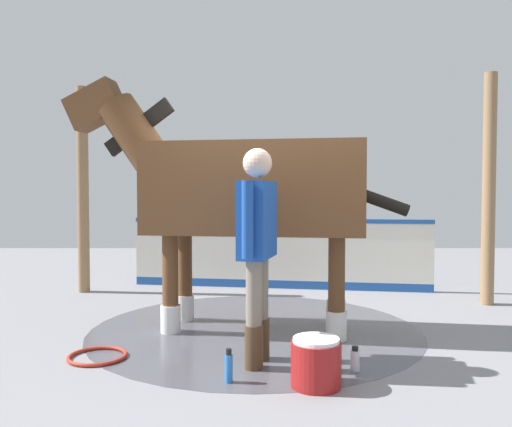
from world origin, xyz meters
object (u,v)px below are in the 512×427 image
(horse, at_px, (242,190))
(bottle_spray, at_px, (229,367))
(handler, at_px, (257,239))
(bottle_shampoo, at_px, (355,359))
(wash_bucket, at_px, (316,362))
(hose_coil, at_px, (97,356))

(horse, relative_size, bottle_spray, 14.09)
(handler, bearing_deg, bottle_spray, -103.38)
(horse, relative_size, handler, 2.02)
(bottle_shampoo, distance_m, bottle_spray, 1.02)
(wash_bucket, bearing_deg, bottle_shampoo, 42.83)
(horse, height_order, handler, horse)
(handler, distance_m, hose_coil, 1.71)
(hose_coil, bearing_deg, horse, 37.56)
(handler, bearing_deg, wash_bucket, -34.27)
(handler, bearing_deg, bottle_shampoo, 2.71)
(handler, relative_size, wash_bucket, 4.81)
(bottle_spray, bearing_deg, bottle_shampoo, 14.30)
(handler, xyz_separation_m, bottle_spray, (-0.21, -0.41, -0.92))
(bottle_spray, bearing_deg, horse, 87.51)
(handler, xyz_separation_m, hose_coil, (-1.37, 0.15, -1.02))
(horse, distance_m, wash_bucket, 2.09)
(hose_coil, bearing_deg, bottle_spray, -25.77)
(bottle_spray, bearing_deg, wash_bucket, -6.36)
(wash_bucket, distance_m, bottle_spray, 0.65)
(bottle_shampoo, bearing_deg, hose_coil, 171.90)
(handler, height_order, bottle_shampoo, handler)
(horse, xyz_separation_m, bottle_spray, (-0.06, -1.49, -1.33))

